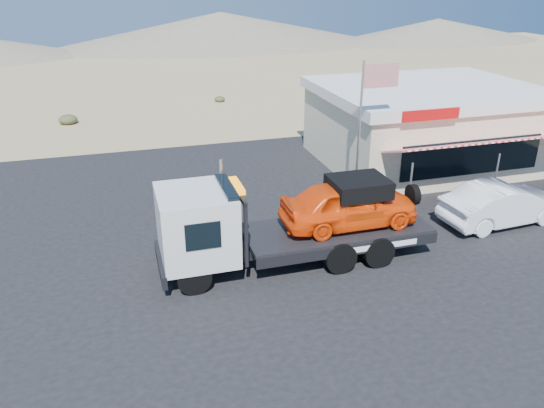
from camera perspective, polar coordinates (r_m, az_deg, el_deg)
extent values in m
plane|color=#A08A5B|center=(17.08, 0.66, -8.27)|extent=(120.00, 120.00, 0.00)
cube|color=black|center=(20.12, 3.59, -3.02)|extent=(32.00, 24.00, 0.02)
cylinder|color=black|center=(16.36, -8.37, -7.88)|extent=(1.05, 0.32, 1.05)
cylinder|color=black|center=(18.18, -9.40, -4.50)|extent=(1.05, 0.32, 1.05)
cylinder|color=black|center=(17.49, 7.20, -5.57)|extent=(1.05, 0.58, 1.05)
cylinder|color=black|center=(19.21, 4.73, -2.64)|extent=(1.05, 0.58, 1.05)
cylinder|color=black|center=(18.04, 11.22, -4.90)|extent=(1.05, 0.58, 1.05)
cylinder|color=black|center=(19.70, 8.46, -2.11)|extent=(1.05, 0.58, 1.05)
cube|color=black|center=(17.99, 3.44, -3.96)|extent=(8.64, 1.05, 0.32)
cube|color=silver|center=(16.71, -8.12, -2.20)|extent=(2.32, 2.48, 2.21)
cube|color=black|center=(16.56, -4.84, 0.51)|extent=(0.37, 2.11, 0.95)
cube|color=black|center=(16.94, -3.71, -1.82)|extent=(0.11, 2.32, 2.11)
cube|color=orange|center=(16.46, -3.82, 1.98)|extent=(0.26, 1.26, 0.16)
cube|color=black|center=(18.25, 6.89, -2.65)|extent=(6.32, 2.42, 0.16)
imported|color=#FF4609|center=(18.04, 8.25, 0.00)|extent=(4.64, 1.87, 1.58)
cube|color=black|center=(17.94, 9.29, 1.87)|extent=(1.90, 1.58, 0.58)
imported|color=silver|center=(22.30, 23.58, 0.02)|extent=(5.03, 2.04, 1.62)
cube|color=#C1B792|center=(28.18, 16.00, 7.76)|extent=(10.00, 8.00, 3.40)
cube|color=white|center=(27.73, 16.46, 11.62)|extent=(10.40, 8.40, 0.50)
cube|color=red|center=(22.91, 16.73, 9.17)|extent=(2.60, 0.12, 0.45)
cube|color=black|center=(25.09, 20.71, 4.72)|extent=(7.00, 0.06, 1.60)
cube|color=red|center=(24.16, 22.24, 6.16)|extent=(9.00, 1.73, 0.61)
cylinder|color=#99999E|center=(21.75, 14.61, 1.55)|extent=(0.08, 0.08, 2.20)
cylinder|color=#99999E|center=(23.99, 22.88, 2.51)|extent=(0.08, 0.08, 2.20)
cylinder|color=#99999E|center=(21.29, 9.31, 6.98)|extent=(0.10, 0.10, 6.00)
cube|color=#B20C14|center=(21.07, 11.64, 13.35)|extent=(1.50, 0.02, 0.90)
ellipsoid|color=#393F22|center=(37.03, -21.11, 8.54)|extent=(1.18, 1.18, 0.63)
ellipsoid|color=#393F22|center=(40.97, -5.65, 11.20)|extent=(0.79, 0.79, 0.43)
cone|color=#726B59|center=(73.56, -5.53, 18.26)|extent=(44.00, 44.00, 4.20)
cone|color=#726B59|center=(81.36, 17.36, 17.45)|extent=(32.00, 32.00, 3.00)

